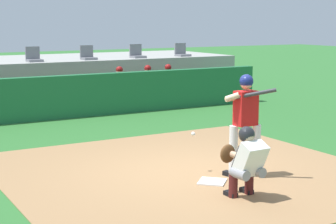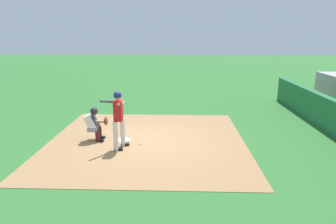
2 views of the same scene
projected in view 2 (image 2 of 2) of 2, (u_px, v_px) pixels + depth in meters
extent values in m
plane|color=#2D6B2D|center=(147.00, 141.00, 9.75)|extent=(80.00, 80.00, 0.00)
cube|color=#9E754C|center=(147.00, 141.00, 9.75)|extent=(6.40, 6.40, 0.01)
cube|color=white|center=(123.00, 140.00, 9.77)|extent=(0.62, 0.62, 0.02)
cylinder|color=silver|center=(123.00, 132.00, 9.17)|extent=(0.15, 0.15, 0.92)
cylinder|color=silver|center=(116.00, 137.00, 8.80)|extent=(0.15, 0.15, 0.92)
cube|color=red|center=(118.00, 111.00, 8.79)|extent=(0.39, 0.25, 0.60)
sphere|color=beige|center=(118.00, 96.00, 8.68)|extent=(0.21, 0.21, 0.21)
sphere|color=navy|center=(118.00, 95.00, 8.67)|extent=(0.24, 0.24, 0.24)
cylinder|color=beige|center=(120.00, 102.00, 9.00)|extent=(0.26, 0.24, 0.17)
cylinder|color=beige|center=(121.00, 103.00, 8.81)|extent=(0.57, 0.13, 0.18)
cylinder|color=#333338|center=(112.00, 102.00, 8.76)|extent=(0.70, 0.58, 0.24)
cube|color=black|center=(125.00, 145.00, 9.29)|extent=(0.19, 0.28, 0.09)
cube|color=black|center=(118.00, 149.00, 8.92)|extent=(0.19, 0.28, 0.09)
cylinder|color=gray|center=(95.00, 127.00, 9.86)|extent=(0.17, 0.33, 0.16)
cylinder|color=#4C1919|center=(100.00, 133.00, 9.92)|extent=(0.14, 0.14, 0.42)
cube|color=black|center=(102.00, 137.00, 9.96)|extent=(0.12, 0.24, 0.08)
cylinder|color=gray|center=(92.00, 130.00, 9.56)|extent=(0.17, 0.33, 0.16)
cylinder|color=#4C1919|center=(98.00, 136.00, 9.61)|extent=(0.14, 0.14, 0.42)
cube|color=black|center=(100.00, 141.00, 9.66)|extent=(0.12, 0.24, 0.08)
cube|color=white|center=(92.00, 122.00, 9.65)|extent=(0.42, 0.45, 0.57)
cube|color=#2D2D33|center=(95.00, 122.00, 9.65)|extent=(0.39, 0.27, 0.45)
sphere|color=tan|center=(93.00, 112.00, 9.56)|extent=(0.21, 0.21, 0.21)
sphere|color=#232328|center=(94.00, 111.00, 9.56)|extent=(0.25, 0.25, 0.25)
cylinder|color=tan|center=(99.00, 121.00, 9.69)|extent=(0.12, 0.45, 0.10)
ellipsoid|color=brown|center=(106.00, 121.00, 9.73)|extent=(0.28, 0.13, 0.30)
sphere|color=white|center=(144.00, 121.00, 9.51)|extent=(0.07, 0.07, 0.07)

